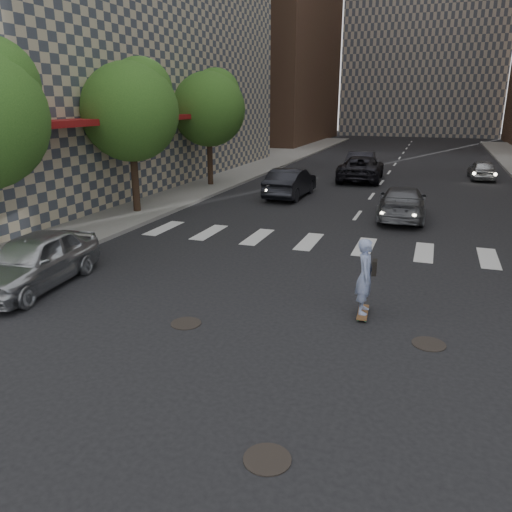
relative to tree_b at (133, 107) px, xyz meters
The scene contains 14 objects.
ground 15.33m from the tree_b, 49.67° to the right, with size 160.00×160.00×0.00m, color black.
sidewalk_left 11.18m from the tree_b, 119.65° to the left, with size 13.00×80.00×0.15m, color gray.
tree_b is the anchor object (origin of this frame).
tree_c 8.00m from the tree_b, 90.00° to the left, with size 4.20×4.20×6.60m.
manhole_a 17.92m from the tree_b, 52.00° to the right, with size 0.70×0.70×0.02m, color black.
manhole_b 13.26m from the tree_b, 53.12° to the right, with size 0.70×0.70×0.02m, color black.
manhole_c 16.36m from the tree_b, 35.62° to the right, with size 0.70×0.70×0.02m, color black.
skateboarder 14.33m from the tree_b, 35.84° to the right, with size 0.49×0.97×1.90m.
silver_sedan 10.23m from the tree_b, 74.96° to the right, with size 1.77×4.40×1.50m, color #A9ACB0.
traffic_car_a 9.05m from the tree_b, 48.85° to the left, with size 1.63×4.66×1.54m, color black.
traffic_car_b 12.34m from the tree_b, 14.17° to the left, with size 1.96×4.81×1.40m, color #525459.
traffic_car_c 16.02m from the tree_b, 58.74° to the left, with size 2.61×5.65×1.57m, color black.
traffic_car_d 22.87m from the tree_b, 46.73° to the left, with size 1.50×3.72×1.27m, color #A5A8AC.
traffic_car_e 18.14m from the tree_b, 64.23° to the left, with size 1.70×4.89×1.61m, color black.
Camera 1 is at (3.04, -8.15, 4.91)m, focal length 35.00 mm.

